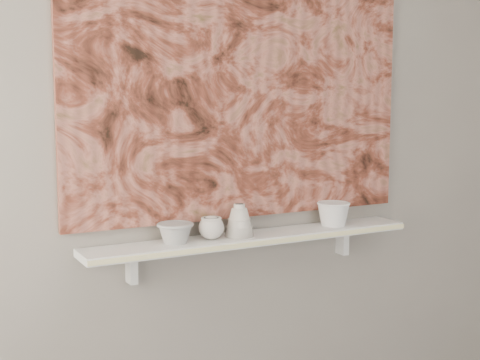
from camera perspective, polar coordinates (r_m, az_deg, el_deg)
wall_back at (r=2.71m, az=0.21°, el=4.44°), size 3.60×0.00×3.60m
shelf at (r=2.68m, az=1.17°, el=-4.98°), size 1.40×0.18×0.03m
shelf_stripe at (r=2.60m, az=2.19°, el=-5.36°), size 1.40×0.01×0.02m
bracket_left at (r=2.56m, az=-9.24°, el=-7.38°), size 0.03×0.06×0.12m
bracket_right at (r=3.01m, az=8.72°, el=-5.16°), size 0.03×0.06×0.12m
painting at (r=2.69m, az=0.36°, el=8.47°), size 1.50×0.02×1.10m
house_motif at (r=2.93m, az=8.20°, el=2.27°), size 0.09×0.00×0.08m
bowl_grey at (r=2.52m, az=-5.54°, el=-4.50°), size 0.15×0.15×0.08m
cup_cream at (r=2.58m, az=-2.47°, el=-4.09°), size 0.11×0.11×0.09m
bell_vessel at (r=2.63m, az=-0.06°, el=-3.43°), size 0.14×0.14×0.13m
bowl_white at (r=2.88m, az=7.98°, el=-2.87°), size 0.18×0.18×0.10m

